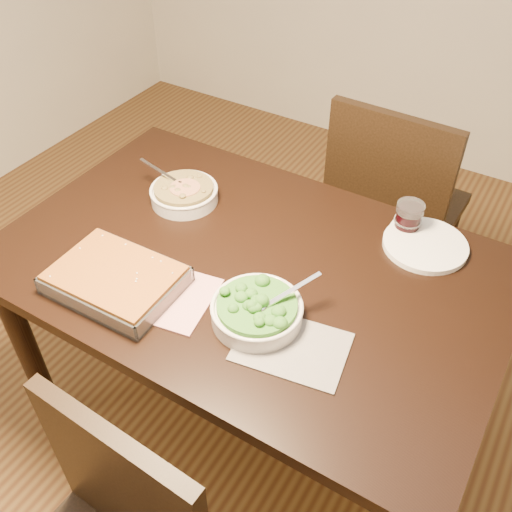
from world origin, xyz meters
TOP-DOWN VIEW (x-y plane):
  - ground at (0.00, 0.00)m, footprint 4.00×4.00m
  - table at (0.00, 0.00)m, footprint 1.40×0.90m
  - magazine_a at (-0.14, -0.23)m, footprint 0.32×0.25m
  - magazine_b at (0.25, -0.20)m, footprint 0.29×0.23m
  - coaster at (0.32, 0.36)m, footprint 0.10×0.10m
  - stew_bowl at (-0.32, 0.14)m, footprint 0.24×0.21m
  - broccoli_bowl at (0.13, -0.17)m, footprint 0.23×0.24m
  - baking_dish at (-0.24, -0.27)m, footprint 0.34×0.25m
  - wine_tumbler at (0.32, 0.36)m, footprint 0.08×0.08m
  - dinner_plate at (0.40, 0.31)m, footprint 0.24×0.24m
  - chair_far at (0.16, 0.75)m, footprint 0.46×0.46m

SIDE VIEW (x-z plane):
  - ground at x=0.00m, z-range 0.00..0.00m
  - chair_far at x=0.16m, z-range 0.06..1.01m
  - table at x=0.00m, z-range 0.28..1.03m
  - coaster at x=0.32m, z-range 0.75..0.75m
  - magazine_b at x=0.25m, z-range 0.75..0.75m
  - magazine_a at x=-0.14m, z-range 0.75..0.76m
  - dinner_plate at x=0.40m, z-range 0.75..0.77m
  - baking_dish at x=-0.24m, z-range 0.75..0.81m
  - stew_bowl at x=-0.32m, z-range 0.74..0.82m
  - broccoli_bowl at x=0.13m, z-range 0.74..0.83m
  - wine_tumbler at x=0.32m, z-range 0.75..0.84m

